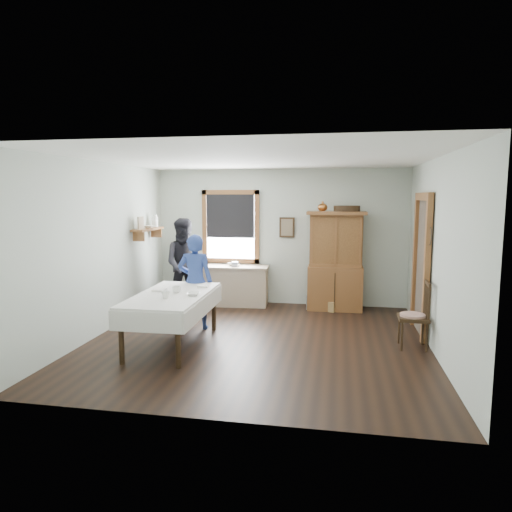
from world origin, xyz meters
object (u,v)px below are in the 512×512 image
(wicker_basket, at_px, (328,305))
(figure_dark, at_px, (186,268))
(dining_table, at_px, (173,320))
(spindle_chair, at_px, (413,315))
(pail, at_px, (313,302))
(work_counter, at_px, (234,285))
(woman_blue, at_px, (195,285))
(china_hutch, at_px, (335,261))

(wicker_basket, distance_m, figure_dark, 2.81)
(dining_table, height_order, figure_dark, figure_dark)
(spindle_chair, relative_size, pail, 3.56)
(work_counter, height_order, figure_dark, figure_dark)
(pail, bearing_deg, dining_table, -127.13)
(spindle_chair, xyz_separation_m, wicker_basket, (-1.24, 1.96, -0.39))
(work_counter, xyz_separation_m, woman_blue, (-0.25, -1.69, 0.33))
(pail, relative_size, wicker_basket, 0.83)
(wicker_basket, xyz_separation_m, figure_dark, (-2.69, -0.38, 0.72))
(pail, bearing_deg, work_counter, 176.67)
(china_hutch, relative_size, dining_table, 0.98)
(china_hutch, bearing_deg, spindle_chair, -62.33)
(work_counter, xyz_separation_m, spindle_chair, (3.12, -2.07, 0.09))
(pail, height_order, wicker_basket, pail)
(dining_table, bearing_deg, wicker_basket, 48.54)
(dining_table, distance_m, figure_dark, 2.20)
(woman_blue, bearing_deg, spindle_chair, 167.07)
(work_counter, bearing_deg, dining_table, -100.36)
(woman_blue, bearing_deg, dining_table, 79.66)
(wicker_basket, bearing_deg, work_counter, 176.53)
(dining_table, bearing_deg, pail, 52.87)
(wicker_basket, bearing_deg, woman_blue, -143.42)
(woman_blue, bearing_deg, figure_dark, -71.13)
(dining_table, xyz_separation_m, wicker_basket, (2.19, 2.47, -0.29))
(pail, distance_m, wicker_basket, 0.30)
(spindle_chair, bearing_deg, figure_dark, 159.35)
(work_counter, bearing_deg, woman_blue, -101.86)
(work_counter, height_order, spindle_chair, spindle_chair)
(spindle_chair, bearing_deg, woman_blue, 174.75)
(spindle_chair, height_order, pail, spindle_chair)
(china_hutch, xyz_separation_m, spindle_chair, (1.12, -2.07, -0.45))
(work_counter, relative_size, woman_blue, 0.96)
(china_hutch, relative_size, figure_dark, 1.16)
(dining_table, height_order, pail, dining_table)
(woman_blue, bearing_deg, work_counter, -104.70)
(pail, height_order, woman_blue, woman_blue)
(china_hutch, bearing_deg, woman_blue, -143.84)
(figure_dark, bearing_deg, work_counter, 15.39)
(work_counter, relative_size, dining_table, 0.72)
(woman_blue, height_order, figure_dark, figure_dark)
(china_hutch, bearing_deg, dining_table, -132.50)
(china_hutch, distance_m, woman_blue, 2.81)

